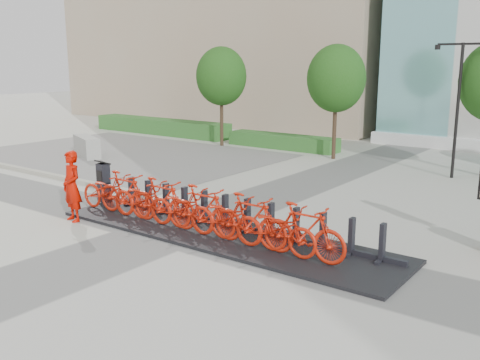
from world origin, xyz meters
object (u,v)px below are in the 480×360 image
Objects in this scene: bike_0 at (108,192)px; jersey_barrier at (87,147)px; kiosk at (104,182)px; worker_red at (72,186)px.

bike_0 is 10.16m from jersey_barrier.
worker_red is at bearing -63.55° from kiosk.
kiosk is at bearing 122.95° from worker_red.
worker_red reaches higher than bike_0.
bike_0 is 1.62× the size of kiosk.
bike_0 reaches higher than jersey_barrier.
worker_red is (0.72, -1.67, 0.27)m from kiosk.
bike_0 is 1.12m from kiosk.
worker_red is at bearing 168.51° from bike_0.
jersey_barrier is (-7.45, 5.11, -0.25)m from kiosk.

